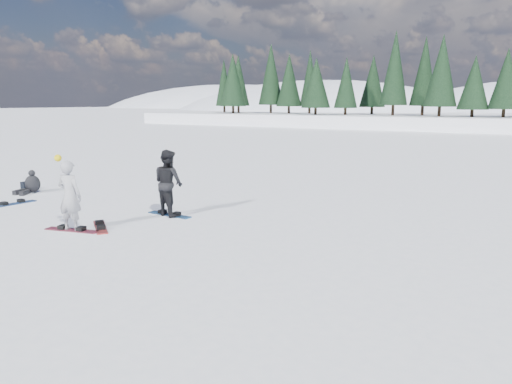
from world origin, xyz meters
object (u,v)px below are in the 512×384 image
at_px(snowboarder_man, 168,183).
at_px(snowboarder_woman, 70,196).
at_px(snowboard_loose_b, 100,227).
at_px(snowboard_loose_a, 13,204).
at_px(gear_bag, 26,186).
at_px(seated_rider, 31,184).

bearing_deg(snowboarder_man, snowboarder_woman, 83.93).
distance_m(snowboard_loose_b, snowboard_loose_a, 4.85).
bearing_deg(snowboard_loose_a, gear_bag, 52.70).
distance_m(snowboarder_man, seated_rider, 6.80).
distance_m(snowboarder_woman, snowboard_loose_b, 1.16).
bearing_deg(gear_bag, seated_rider, -19.92).
xyz_separation_m(snowboarder_man, gear_bag, (-7.47, 0.43, -0.82)).
relative_size(gear_bag, snowboard_loose_b, 0.30).
height_order(snowboarder_woman, snowboarder_man, snowboarder_woman).
distance_m(snowboarder_woman, gear_bag, 7.23).
height_order(gear_bag, snowboard_loose_b, gear_bag).
distance_m(snowboarder_woman, seated_rider, 6.48).
relative_size(snowboarder_man, seated_rider, 1.80).
relative_size(snowboard_loose_b, snowboard_loose_a, 1.00).
bearing_deg(seated_rider, gear_bag, 136.85).
distance_m(snowboarder_woman, snowboard_loose_a, 4.68).
bearing_deg(seated_rider, snowboard_loose_a, -73.63).
relative_size(seated_rider, snowboard_loose_a, 0.72).
distance_m(snowboarder_man, gear_bag, 7.52).
xyz_separation_m(snowboarder_woman, snowboard_loose_a, (-4.43, 1.22, -0.91)).
bearing_deg(snowboard_loose_a, snowboard_loose_b, -91.92).
xyz_separation_m(snowboarder_man, snowboard_loose_b, (-0.60, -2.07, -0.96)).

